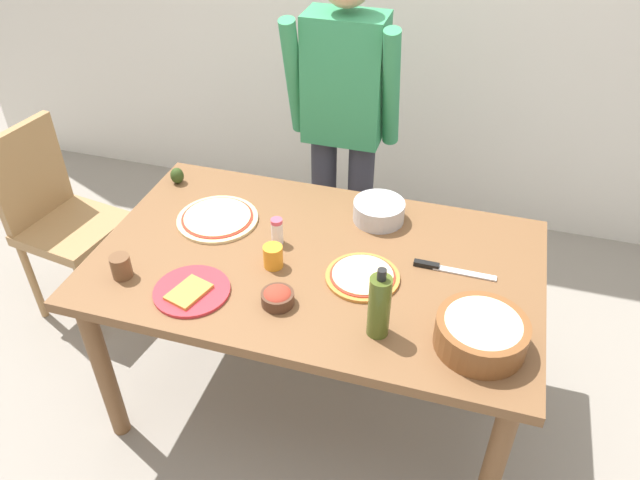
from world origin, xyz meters
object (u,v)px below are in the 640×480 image
(dining_table, at_px, (316,278))
(cup_orange, at_px, (273,256))
(chair_wooden_left, at_px, (57,213))
(pizza_cooked_on_tray, at_px, (363,276))
(person_cook, at_px, (344,120))
(pizza_raw_on_board, at_px, (218,218))
(plate_with_slice, at_px, (191,291))
(cup_small_brown, at_px, (121,267))
(salt_shaker, at_px, (277,231))
(olive_oil_bottle, at_px, (379,306))
(popcorn_bowl, at_px, (482,331))
(mixing_bowl_steel, at_px, (379,211))
(small_sauce_bowl, at_px, (278,297))
(avocado, at_px, (177,176))
(chef_knife, at_px, (444,268))

(dining_table, height_order, cup_orange, cup_orange)
(chair_wooden_left, height_order, cup_orange, chair_wooden_left)
(chair_wooden_left, xyz_separation_m, pizza_cooked_on_tray, (1.51, -0.29, 0.23))
(person_cook, distance_m, pizza_cooked_on_tray, 0.88)
(dining_table, relative_size, pizza_raw_on_board, 5.04)
(pizza_cooked_on_tray, height_order, plate_with_slice, plate_with_slice)
(chair_wooden_left, xyz_separation_m, cup_small_brown, (0.70, -0.51, 0.26))
(plate_with_slice, distance_m, salt_shaker, 0.39)
(plate_with_slice, xyz_separation_m, olive_oil_bottle, (0.64, 0.00, 0.11))
(chair_wooden_left, xyz_separation_m, popcorn_bowl, (1.92, -0.49, 0.28))
(mixing_bowl_steel, height_order, small_sauce_bowl, mixing_bowl_steel)
(person_cook, distance_m, avocado, 0.76)
(cup_small_brown, height_order, chef_knife, cup_small_brown)
(salt_shaker, bearing_deg, small_sauce_bowl, -70.01)
(cup_orange, height_order, salt_shaker, salt_shaker)
(person_cook, relative_size, avocado, 23.14)
(chef_knife, bearing_deg, avocado, 167.71)
(chair_wooden_left, relative_size, avocado, 13.57)
(chef_knife, bearing_deg, pizza_cooked_on_tray, -154.42)
(small_sauce_bowl, xyz_separation_m, cup_small_brown, (-0.56, -0.02, 0.01))
(cup_orange, xyz_separation_m, salt_shaker, (-0.03, 0.13, 0.01))
(dining_table, xyz_separation_m, chair_wooden_left, (-1.32, 0.23, -0.13))
(popcorn_bowl, bearing_deg, person_cook, 124.74)
(pizza_raw_on_board, relative_size, chef_knife, 1.09)
(person_cook, relative_size, popcorn_bowl, 5.79)
(cup_small_brown, relative_size, avocado, 1.21)
(popcorn_bowl, relative_size, mixing_bowl_steel, 1.40)
(dining_table, height_order, salt_shaker, salt_shaker)
(person_cook, bearing_deg, pizza_cooked_on_tray, -70.42)
(cup_small_brown, xyz_separation_m, salt_shaker, (0.45, 0.33, 0.01))
(mixing_bowl_steel, bearing_deg, chef_knife, -39.02)
(olive_oil_bottle, bearing_deg, mixing_bowl_steel, 102.02)
(plate_with_slice, bearing_deg, chef_knife, 24.51)
(dining_table, bearing_deg, salt_shaker, 162.45)
(pizza_cooked_on_tray, xyz_separation_m, cup_orange, (-0.32, -0.02, 0.03))
(chair_wooden_left, xyz_separation_m, salt_shaker, (1.15, -0.18, 0.27))
(popcorn_bowl, relative_size, cup_orange, 3.29)
(dining_table, xyz_separation_m, person_cook, (-0.10, 0.76, 0.27))
(plate_with_slice, height_order, olive_oil_bottle, olive_oil_bottle)
(dining_table, distance_m, pizza_raw_on_board, 0.47)
(cup_orange, bearing_deg, avocado, 145.17)
(plate_with_slice, distance_m, small_sauce_bowl, 0.30)
(plate_with_slice, relative_size, chef_knife, 0.90)
(dining_table, bearing_deg, plate_with_slice, -140.07)
(person_cook, distance_m, small_sauce_bowl, 1.03)
(chair_wooden_left, xyz_separation_m, small_sauce_bowl, (1.27, -0.49, 0.25))
(pizza_cooked_on_tray, bearing_deg, avocado, 157.09)
(chair_wooden_left, bearing_deg, person_cook, 23.26)
(mixing_bowl_steel, xyz_separation_m, small_sauce_bowl, (-0.22, -0.56, -0.01))
(small_sauce_bowl, xyz_separation_m, avocado, (-0.66, 0.58, 0.01))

